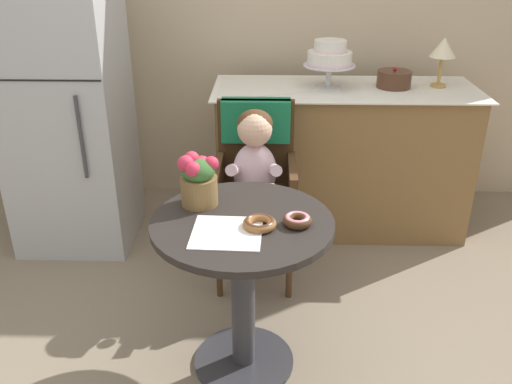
{
  "coord_description": "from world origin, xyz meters",
  "views": [
    {
      "loc": [
        0.1,
        -1.86,
        1.74
      ],
      "look_at": [
        0.05,
        0.15,
        0.77
      ],
      "focal_mm": 38.22,
      "sensor_mm": 36.0,
      "label": 1
    }
  ],
  "objects_px": {
    "cafe_table": "(243,266)",
    "refrigerator": "(66,104)",
    "flower_vase": "(198,178)",
    "donut_mid": "(260,223)",
    "round_layer_cake": "(394,79)",
    "seated_child": "(255,168)",
    "wicker_chair": "(255,163)",
    "donut_front": "(297,220)",
    "tiered_cake_stand": "(330,57)",
    "table_lamp": "(443,50)"
  },
  "relations": [
    {
      "from": "wicker_chair",
      "to": "table_lamp",
      "type": "relative_size",
      "value": 3.35
    },
    {
      "from": "cafe_table",
      "to": "seated_child",
      "type": "distance_m",
      "value": 0.64
    },
    {
      "from": "round_layer_cake",
      "to": "table_lamp",
      "type": "relative_size",
      "value": 0.7
    },
    {
      "from": "cafe_table",
      "to": "flower_vase",
      "type": "bearing_deg",
      "value": 143.04
    },
    {
      "from": "seated_child",
      "to": "wicker_chair",
      "type": "bearing_deg",
      "value": 90.0
    },
    {
      "from": "wicker_chair",
      "to": "round_layer_cake",
      "type": "relative_size",
      "value": 4.79
    },
    {
      "from": "flower_vase",
      "to": "tiered_cake_stand",
      "type": "bearing_deg",
      "value": 61.71
    },
    {
      "from": "wicker_chair",
      "to": "donut_front",
      "type": "distance_m",
      "value": 0.83
    },
    {
      "from": "donut_mid",
      "to": "refrigerator",
      "type": "height_order",
      "value": "refrigerator"
    },
    {
      "from": "table_lamp",
      "to": "seated_child",
      "type": "bearing_deg",
      "value": -145.37
    },
    {
      "from": "wicker_chair",
      "to": "refrigerator",
      "type": "distance_m",
      "value": 1.15
    },
    {
      "from": "tiered_cake_stand",
      "to": "cafe_table",
      "type": "bearing_deg",
      "value": -108.87
    },
    {
      "from": "donut_front",
      "to": "wicker_chair",
      "type": "bearing_deg",
      "value": 102.73
    },
    {
      "from": "wicker_chair",
      "to": "donut_mid",
      "type": "bearing_deg",
      "value": -91.06
    },
    {
      "from": "wicker_chair",
      "to": "donut_mid",
      "type": "relative_size",
      "value": 7.45
    },
    {
      "from": "seated_child",
      "to": "donut_mid",
      "type": "bearing_deg",
      "value": -86.85
    },
    {
      "from": "flower_vase",
      "to": "round_layer_cake",
      "type": "bearing_deg",
      "value": 49.61
    },
    {
      "from": "wicker_chair",
      "to": "donut_front",
      "type": "relative_size",
      "value": 8.54
    },
    {
      "from": "table_lamp",
      "to": "refrigerator",
      "type": "relative_size",
      "value": 0.17
    },
    {
      "from": "flower_vase",
      "to": "refrigerator",
      "type": "bearing_deg",
      "value": 132.03
    },
    {
      "from": "donut_front",
      "to": "refrigerator",
      "type": "relative_size",
      "value": 0.07
    },
    {
      "from": "round_layer_cake",
      "to": "table_lamp",
      "type": "distance_m",
      "value": 0.32
    },
    {
      "from": "cafe_table",
      "to": "refrigerator",
      "type": "height_order",
      "value": "refrigerator"
    },
    {
      "from": "wicker_chair",
      "to": "tiered_cake_stand",
      "type": "height_order",
      "value": "tiered_cake_stand"
    },
    {
      "from": "seated_child",
      "to": "refrigerator",
      "type": "distance_m",
      "value": 1.2
    },
    {
      "from": "donut_front",
      "to": "table_lamp",
      "type": "distance_m",
      "value": 1.68
    },
    {
      "from": "round_layer_cake",
      "to": "refrigerator",
      "type": "xyz_separation_m",
      "value": [
        -1.88,
        -0.23,
        -0.1
      ]
    },
    {
      "from": "round_layer_cake",
      "to": "tiered_cake_stand",
      "type": "bearing_deg",
      "value": -175.91
    },
    {
      "from": "round_layer_cake",
      "to": "seated_child",
      "type": "bearing_deg",
      "value": -138.16
    },
    {
      "from": "seated_child",
      "to": "donut_front",
      "type": "bearing_deg",
      "value": -74.32
    },
    {
      "from": "donut_front",
      "to": "round_layer_cake",
      "type": "relative_size",
      "value": 0.56
    },
    {
      "from": "flower_vase",
      "to": "round_layer_cake",
      "type": "xyz_separation_m",
      "value": [
        1.01,
        1.19,
        0.11
      ]
    },
    {
      "from": "donut_mid",
      "to": "round_layer_cake",
      "type": "xyz_separation_m",
      "value": [
        0.76,
        1.38,
        0.21
      ]
    },
    {
      "from": "table_lamp",
      "to": "refrigerator",
      "type": "distance_m",
      "value": 2.18
    },
    {
      "from": "refrigerator",
      "to": "seated_child",
      "type": "bearing_deg",
      "value": -24.29
    },
    {
      "from": "tiered_cake_stand",
      "to": "refrigerator",
      "type": "xyz_separation_m",
      "value": [
        -1.49,
        -0.2,
        -0.23
      ]
    },
    {
      "from": "donut_mid",
      "to": "refrigerator",
      "type": "relative_size",
      "value": 0.08
    },
    {
      "from": "donut_mid",
      "to": "donut_front",
      "type": "bearing_deg",
      "value": 9.49
    },
    {
      "from": "wicker_chair",
      "to": "table_lamp",
      "type": "distance_m",
      "value": 1.31
    },
    {
      "from": "donut_mid",
      "to": "round_layer_cake",
      "type": "bearing_deg",
      "value": 61.13
    },
    {
      "from": "cafe_table",
      "to": "table_lamp",
      "type": "bearing_deg",
      "value": 50.82
    },
    {
      "from": "donut_mid",
      "to": "flower_vase",
      "type": "height_order",
      "value": "flower_vase"
    },
    {
      "from": "tiered_cake_stand",
      "to": "round_layer_cake",
      "type": "bearing_deg",
      "value": 4.09
    },
    {
      "from": "wicker_chair",
      "to": "seated_child",
      "type": "distance_m",
      "value": 0.16
    },
    {
      "from": "cafe_table",
      "to": "round_layer_cake",
      "type": "distance_m",
      "value": 1.63
    },
    {
      "from": "wicker_chair",
      "to": "seated_child",
      "type": "bearing_deg",
      "value": -93.61
    },
    {
      "from": "cafe_table",
      "to": "tiered_cake_stand",
      "type": "height_order",
      "value": "tiered_cake_stand"
    },
    {
      "from": "seated_child",
      "to": "refrigerator",
      "type": "height_order",
      "value": "refrigerator"
    },
    {
      "from": "seated_child",
      "to": "flower_vase",
      "type": "bearing_deg",
      "value": -114.2
    },
    {
      "from": "wicker_chair",
      "to": "round_layer_cake",
      "type": "distance_m",
      "value": 1.02
    }
  ]
}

